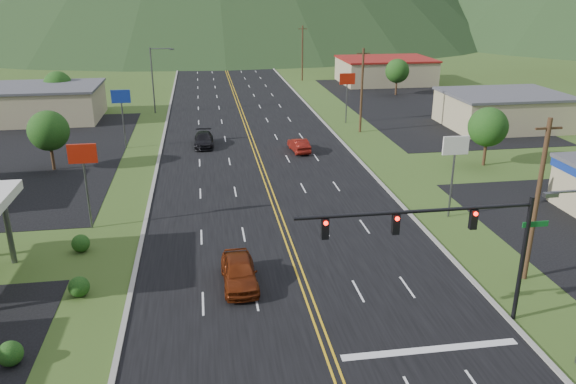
{
  "coord_description": "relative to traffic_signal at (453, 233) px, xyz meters",
  "views": [
    {
      "loc": [
        -5.48,
        -9.82,
        16.84
      ],
      "look_at": [
        -0.34,
        23.25,
        4.5
      ],
      "focal_mm": 35.0,
      "sensor_mm": 36.0,
      "label": 1
    }
  ],
  "objects": [
    {
      "name": "traffic_signal",
      "position": [
        0.0,
        0.0,
        0.0
      ],
      "size": [
        13.1,
        0.43,
        7.0
      ],
      "color": "black",
      "rests_on": "ground"
    },
    {
      "name": "streetlight_west",
      "position": [
        -18.16,
        56.0,
        -0.15
      ],
      "size": [
        3.28,
        0.25,
        9.0
      ],
      "color": "#59595E",
      "rests_on": "ground"
    },
    {
      "name": "building_west_far",
      "position": [
        -34.48,
        54.0,
        -3.07
      ],
      "size": [
        18.4,
        11.4,
        4.5
      ],
      "color": "tan",
      "rests_on": "ground"
    },
    {
      "name": "building_east_mid",
      "position": [
        25.52,
        41.0,
        -3.17
      ],
      "size": [
        14.4,
        11.4,
        4.3
      ],
      "color": "tan",
      "rests_on": "ground"
    },
    {
      "name": "building_east_far",
      "position": [
        21.52,
        76.0,
        -3.07
      ],
      "size": [
        16.4,
        12.4,
        4.5
      ],
      "color": "tan",
      "rests_on": "ground"
    },
    {
      "name": "pole_sign_west_a",
      "position": [
        -20.48,
        16.0,
        -0.28
      ],
      "size": [
        2.0,
        0.18,
        6.4
      ],
      "color": "#59595E",
      "rests_on": "ground"
    },
    {
      "name": "pole_sign_west_b",
      "position": [
        -20.48,
        38.0,
        -0.28
      ],
      "size": [
        2.0,
        0.18,
        6.4
      ],
      "color": "#59595E",
      "rests_on": "ground"
    },
    {
      "name": "pole_sign_east_a",
      "position": [
        6.52,
        14.0,
        -0.28
      ],
      "size": [
        2.0,
        0.18,
        6.4
      ],
      "color": "#59595E",
      "rests_on": "ground"
    },
    {
      "name": "pole_sign_east_b",
      "position": [
        6.52,
        46.0,
        -0.28
      ],
      "size": [
        2.0,
        0.18,
        6.4
      ],
      "color": "#59595E",
      "rests_on": "ground"
    },
    {
      "name": "tree_west_a",
      "position": [
        -26.48,
        31.0,
        -1.44
      ],
      "size": [
        3.84,
        3.84,
        5.82
      ],
      "color": "#382314",
      "rests_on": "ground"
    },
    {
      "name": "tree_west_b",
      "position": [
        -31.48,
        58.0,
        -1.44
      ],
      "size": [
        3.84,
        3.84,
        5.82
      ],
      "color": "#382314",
      "rests_on": "ground"
    },
    {
      "name": "tree_east_a",
      "position": [
        15.52,
        26.0,
        -1.44
      ],
      "size": [
        3.84,
        3.84,
        5.82
      ],
      "color": "#382314",
      "rests_on": "ground"
    },
    {
      "name": "tree_east_b",
      "position": [
        19.52,
        64.0,
        -1.44
      ],
      "size": [
        3.84,
        3.84,
        5.82
      ],
      "color": "#382314",
      "rests_on": "ground"
    },
    {
      "name": "utility_pole_a",
      "position": [
        7.02,
        4.0,
        -0.2
      ],
      "size": [
        1.6,
        0.28,
        10.0
      ],
      "color": "#382314",
      "rests_on": "ground"
    },
    {
      "name": "utility_pole_b",
      "position": [
        7.02,
        41.0,
        -0.2
      ],
      "size": [
        1.6,
        0.28,
        10.0
      ],
      "color": "#382314",
      "rests_on": "ground"
    },
    {
      "name": "utility_pole_c",
      "position": [
        7.02,
        81.0,
        -0.2
      ],
      "size": [
        1.6,
        0.28,
        10.0
      ],
      "color": "#382314",
      "rests_on": "ground"
    },
    {
      "name": "utility_pole_d",
      "position": [
        7.02,
        121.0,
        -0.2
      ],
      "size": [
        1.6,
        0.28,
        10.0
      ],
      "color": "#382314",
      "rests_on": "ground"
    },
    {
      "name": "car_red_near",
      "position": [
        -10.29,
        5.84,
        -4.47
      ],
      "size": [
        2.14,
        5.08,
        1.71
      ],
      "primitive_type": "imported",
      "rotation": [
        0.0,
        0.0,
        0.02
      ],
      "color": "#62220A",
      "rests_on": "ground"
    },
    {
      "name": "car_dark_mid",
      "position": [
        -11.94,
        37.27,
        -4.59
      ],
      "size": [
        2.14,
        5.12,
        1.48
      ],
      "primitive_type": "imported",
      "rotation": [
        0.0,
        0.0,
        -0.01
      ],
      "color": "black",
      "rests_on": "ground"
    },
    {
      "name": "car_red_far",
      "position": [
        -1.86,
        33.54,
        -4.61
      ],
      "size": [
        1.94,
        4.48,
        1.44
      ],
      "primitive_type": "imported",
      "rotation": [
        0.0,
        0.0,
        3.24
      ],
      "color": "maroon",
      "rests_on": "ground"
    }
  ]
}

